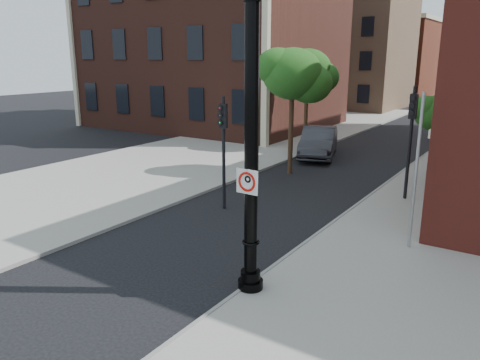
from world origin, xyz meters
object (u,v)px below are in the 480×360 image
Objects in this scene: lamppost at (251,158)px; traffic_signal_left at (223,134)px; parked_car at (319,142)px; traffic_signal_right at (411,125)px; no_parking_sign at (247,181)px.

traffic_signal_left is (-4.38, 5.02, -0.53)m from lamppost.
parked_car is at bearing 108.61° from lamppost.
parked_car is at bearing 131.39° from traffic_signal_right.
lamppost is at bearing -102.67° from traffic_signal_right.
lamppost reaches higher than no_parking_sign.
traffic_signal_left reaches higher than no_parking_sign.
traffic_signal_right is at bearing 83.13° from lamppost.
no_parking_sign is (0.01, -0.19, -0.51)m from lamppost.
no_parking_sign is at bearing -64.02° from traffic_signal_left.
lamppost reaches higher than parked_car.
lamppost is 1.61× the size of traffic_signal_right.
traffic_signal_right reaches higher than parked_car.
traffic_signal_left is at bearing 131.10° from lamppost.
traffic_signal_right reaches higher than traffic_signal_left.
lamppost is at bearing 94.46° from no_parking_sign.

